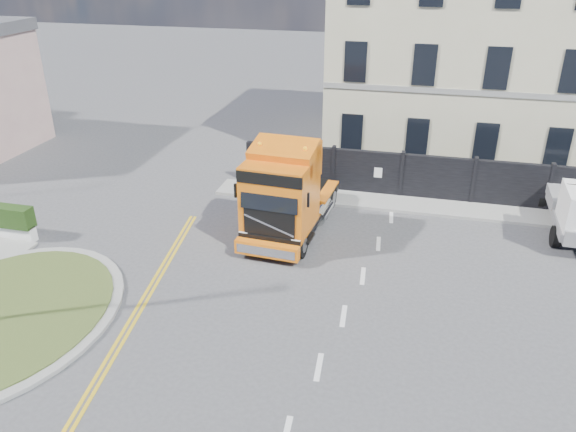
# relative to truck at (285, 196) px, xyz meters

# --- Properties ---
(ground) EXTENTS (120.00, 120.00, 0.00)m
(ground) POSITION_rel_truck_xyz_m (-0.01, -4.16, -1.66)
(ground) COLOR #424244
(ground) RESTS_ON ground
(hoarding_fence) EXTENTS (18.80, 0.25, 2.00)m
(hoarding_fence) POSITION_rel_truck_xyz_m (6.54, 4.84, -0.66)
(hoarding_fence) COLOR black
(hoarding_fence) RESTS_ON ground
(georgian_building) EXTENTS (12.30, 10.30, 12.80)m
(georgian_building) POSITION_rel_truck_xyz_m (5.99, 12.34, 4.11)
(georgian_building) COLOR beige
(georgian_building) RESTS_ON ground
(pavement_far) EXTENTS (20.00, 1.60, 0.12)m
(pavement_far) POSITION_rel_truck_xyz_m (5.99, 3.94, -1.60)
(pavement_far) COLOR gray
(pavement_far) RESTS_ON ground
(truck) EXTENTS (2.72, 6.33, 3.71)m
(truck) POSITION_rel_truck_xyz_m (0.00, 0.00, 0.00)
(truck) COLOR black
(truck) RESTS_ON ground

